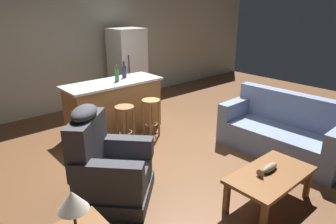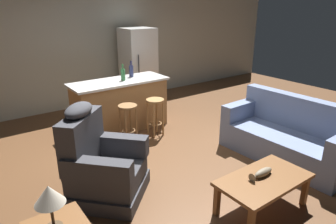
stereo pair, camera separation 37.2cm
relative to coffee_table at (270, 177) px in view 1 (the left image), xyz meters
name	(u,v)px [view 1 (the left image)]	position (x,y,z in m)	size (l,w,h in m)	color
ground_plane	(161,155)	(-0.18, 1.78, -0.36)	(12.00, 12.00, 0.00)	brown
back_wall	(69,51)	(-0.18, 4.90, 0.94)	(12.00, 0.05, 2.60)	#B2B2A3
coffee_table	(270,177)	(0.00, 0.00, 0.00)	(1.10, 0.60, 0.42)	brown
fish_figurine	(268,169)	(0.00, 0.04, 0.10)	(0.34, 0.10, 0.10)	#4C3823
couch	(283,133)	(1.37, 0.59, -0.02)	(0.91, 1.93, 0.94)	#707FA3
recliner_near_lamp	(108,168)	(-1.37, 1.35, 0.06)	(1.19, 1.19, 1.20)	#3D3D42
table_lamp	(73,203)	(-2.20, 0.40, 0.50)	(0.24, 0.24, 0.41)	#4C3823
kitchen_island	(115,106)	(-0.18, 3.13, 0.11)	(1.80, 0.70, 0.95)	#9E7042
bar_stool_left	(125,118)	(-0.37, 2.50, 0.11)	(0.32, 0.32, 0.68)	olive
bar_stool_right	(151,111)	(0.19, 2.50, 0.11)	(0.32, 0.32, 0.68)	#A87A47
refrigerator	(128,67)	(0.94, 4.33, 0.52)	(0.70, 0.69, 1.76)	white
bottle_tall_green	(117,75)	(-0.11, 3.09, 0.70)	(0.08, 0.08, 0.30)	#2D6B38
bottle_short_amber	(124,71)	(0.15, 3.26, 0.70)	(0.08, 0.08, 0.31)	#23284C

